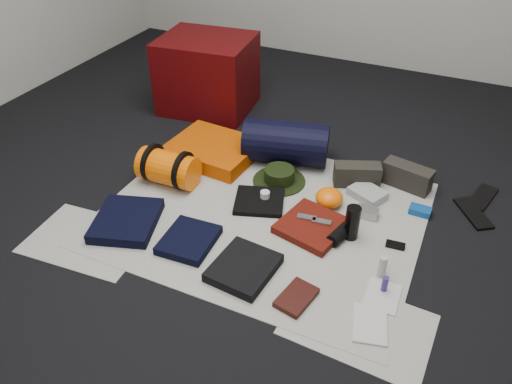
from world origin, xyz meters
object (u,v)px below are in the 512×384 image
at_px(stuff_sack, 168,168).
at_px(water_bottle, 352,223).
at_px(paperback_book, 296,297).
at_px(red_cabinet, 208,74).
at_px(navy_duffel, 286,143).
at_px(sleeping_pad, 213,150).
at_px(compact_camera, 367,213).

xyz_separation_m(stuff_sack, water_bottle, (1.07, -0.03, -0.01)).
relative_size(stuff_sack, paperback_book, 1.73).
bearing_deg(red_cabinet, paperback_book, -55.81).
bearing_deg(paperback_book, navy_duffel, 126.34).
bearing_deg(stuff_sack, sleeping_pad, 74.71).
distance_m(sleeping_pad, paperback_book, 1.23).
relative_size(red_cabinet, water_bottle, 3.37).
height_order(red_cabinet, sleeping_pad, red_cabinet).
bearing_deg(compact_camera, stuff_sack, -172.81).
bearing_deg(water_bottle, red_cabinet, 144.12).
height_order(stuff_sack, paperback_book, stuff_sack).
bearing_deg(sleeping_pad, red_cabinet, 121.07).
bearing_deg(red_cabinet, sleeping_pad, -64.96).
bearing_deg(red_cabinet, stuff_sack, -80.61).
distance_m(sleeping_pad, stuff_sack, 0.36).
bearing_deg(water_bottle, navy_duffel, 137.35).
distance_m(red_cabinet, navy_duffel, 0.90).
xyz_separation_m(sleeping_pad, water_bottle, (0.97, -0.37, 0.04)).
height_order(red_cabinet, navy_duffel, red_cabinet).
bearing_deg(navy_duffel, stuff_sack, -150.55).
relative_size(sleeping_pad, stuff_sack, 1.54).
bearing_deg(red_cabinet, compact_camera, -35.43).
distance_m(red_cabinet, stuff_sack, 0.98).
bearing_deg(paperback_book, water_bottle, 90.69).
height_order(red_cabinet, stuff_sack, red_cabinet).
bearing_deg(stuff_sack, compact_camera, 8.61).
bearing_deg(stuff_sack, paperback_book, -28.16).
bearing_deg(compact_camera, paperback_book, -102.21).
xyz_separation_m(stuff_sack, paperback_book, (0.97, -0.52, -0.08)).
height_order(compact_camera, paperback_book, compact_camera).
distance_m(stuff_sack, navy_duffel, 0.71).
bearing_deg(water_bottle, compact_camera, 80.43).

